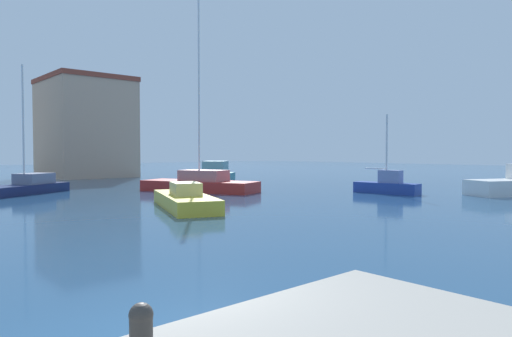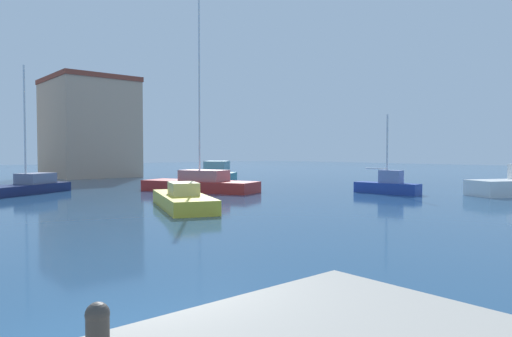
# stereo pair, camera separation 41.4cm
# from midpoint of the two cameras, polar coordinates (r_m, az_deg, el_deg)

# --- Properties ---
(water) EXTENTS (160.00, 160.00, 0.00)m
(water) POSITION_cam_midpoint_polar(r_m,az_deg,el_deg) (31.24, -6.74, -2.86)
(water) COLOR navy
(water) RESTS_ON ground
(mooring_bollard) EXTENTS (0.20, 0.20, 0.53)m
(mooring_bollard) POSITION_cam_midpoint_polar(r_m,az_deg,el_deg) (4.12, -17.13, -18.97)
(mooring_bollard) COLOR #38332D
(mooring_bollard) RESTS_ON pier_quay
(sailboat_navy_near_pier) EXTENTS (6.21, 4.92, 8.23)m
(sailboat_navy_near_pier) POSITION_cam_midpoint_polar(r_m,az_deg,el_deg) (32.85, -27.07, -1.96)
(sailboat_navy_near_pier) COLOR #19234C
(sailboat_navy_near_pier) RESTS_ON water
(sailboat_blue_distant_east) EXTENTS (1.57, 4.31, 5.10)m
(sailboat_blue_distant_east) POSITION_cam_midpoint_polar(r_m,az_deg,el_deg) (30.61, 15.70, -2.01)
(sailboat_blue_distant_east) COLOR #233D93
(sailboat_blue_distant_east) RESTS_ON water
(sailboat_red_distant_north) EXTENTS (5.48, 8.40, 13.10)m
(sailboat_red_distant_north) POSITION_cam_midpoint_polar(r_m,az_deg,el_deg) (31.12, -7.36, -1.80)
(sailboat_red_distant_north) COLOR #B22823
(sailboat_red_distant_north) RESTS_ON water
(motorboat_yellow_far_left) EXTENTS (4.27, 6.95, 1.24)m
(motorboat_yellow_far_left) POSITION_cam_midpoint_polar(r_m,az_deg,el_deg) (22.02, -9.40, -3.88)
(motorboat_yellow_far_left) COLOR gold
(motorboat_yellow_far_left) RESTS_ON water
(motorboat_teal_far_right) EXTENTS (6.54, 5.93, 1.93)m
(motorboat_teal_far_right) POSITION_cam_midpoint_polar(r_m,az_deg,el_deg) (38.13, -5.49, -0.98)
(motorboat_teal_far_right) COLOR #1E707A
(motorboat_teal_far_right) RESTS_ON water
(warehouse_block) EXTENTS (8.12, 9.77, 10.62)m
(warehouse_block) POSITION_cam_midpoint_polar(r_m,az_deg,el_deg) (52.87, -20.77, 4.79)
(warehouse_block) COLOR tan
(warehouse_block) RESTS_ON ground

